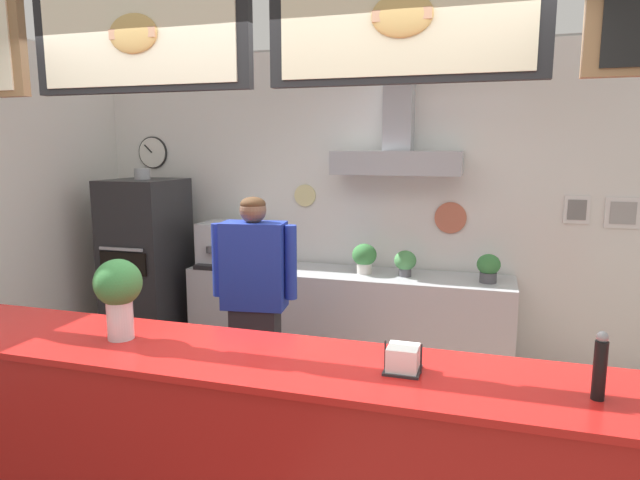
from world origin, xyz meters
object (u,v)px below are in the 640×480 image
pizza_oven (147,270)px  potted_basil (489,267)px  potted_sage (405,262)px  napkin_holder (403,360)px  potted_oregano (364,257)px  espresso_machine (231,245)px  shop_worker (255,311)px  basil_vase (119,293)px  pepper_grinder (600,366)px

pizza_oven → potted_basil: 3.04m
potted_sage → potted_basil: bearing=-2.2°
potted_basil → napkin_holder: bearing=-97.6°
potted_oregano → potted_sage: bearing=0.4°
pizza_oven → espresso_machine: size_ratio=3.24×
shop_worker → potted_basil: shop_worker is taller
espresso_machine → potted_sage: size_ratio=2.52×
espresso_machine → basil_vase: (0.61, -2.42, 0.21)m
napkin_holder → basil_vase: size_ratio=0.40×
shop_worker → napkin_holder: 1.68m
potted_sage → napkin_holder: (0.35, -2.44, 0.11)m
espresso_machine → napkin_holder: espresso_machine is taller
potted_basil → basil_vase: basil_vase is taller
espresso_machine → basil_vase: bearing=-75.9°
shop_worker → potted_oregano: 1.35m
pizza_oven → potted_basil: bearing=3.6°
potted_sage → basil_vase: size_ratio=0.57×
pizza_oven → espresso_machine: pizza_oven is taller
napkin_holder → potted_basil: bearing=82.4°
espresso_machine → potted_basil: (2.26, -0.00, -0.07)m
shop_worker → espresso_machine: bearing=-65.8°
pizza_oven → potted_sage: size_ratio=8.18×
napkin_holder → shop_worker: bearing=134.5°
potted_basil → napkin_holder: 2.44m
potted_sage → potted_oregano: (-0.35, -0.00, 0.02)m
shop_worker → potted_basil: bearing=-148.2°
potted_oregano → pizza_oven: bearing=-174.0°
shop_worker → potted_oregano: (0.47, 1.25, 0.16)m
pizza_oven → shop_worker: size_ratio=1.08×
espresso_machine → potted_oregano: bearing=0.9°
pizza_oven → basil_vase: bearing=-58.2°
potted_sage → napkin_holder: size_ratio=1.43×
shop_worker → basil_vase: shop_worker is taller
pizza_oven → pepper_grinder: 4.12m
basil_vase → pepper_grinder: basil_vase is taller
potted_sage → potted_basil: size_ratio=0.94×
pizza_oven → napkin_holder: (2.71, -2.23, 0.28)m
basil_vase → pepper_grinder: (2.03, -0.05, -0.10)m
potted_oregano → napkin_holder: size_ratio=1.70×
pizza_oven → potted_oregano: (2.01, 0.21, 0.20)m
napkin_holder → basil_vase: basil_vase is taller
potted_sage → potted_oregano: potted_oregano is taller
basil_vase → pepper_grinder: 2.04m
shop_worker → pizza_oven: bearing=-41.7°
shop_worker → pepper_grinder: size_ratio=6.52×
espresso_machine → potted_basil: size_ratio=2.38×
potted_oregano → napkin_holder: bearing=-74.0°
espresso_machine → potted_oregano: espresso_machine is taller
potted_basil → pepper_grinder: pepper_grinder is taller
pepper_grinder → espresso_machine: bearing=136.9°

